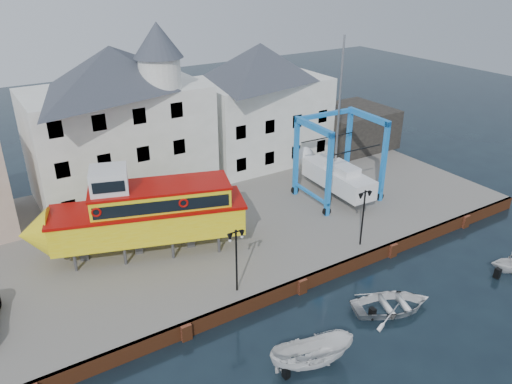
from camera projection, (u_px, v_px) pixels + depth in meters
ground at (301, 292)px, 31.66m from camera, size 140.00×140.00×0.00m
hardstanding at (219, 216)px, 39.87m from camera, size 44.00×22.00×1.00m
quay_wall at (300, 285)px, 31.53m from camera, size 44.00×0.47×1.00m
building_white_main at (120, 120)px, 40.26m from camera, size 14.00×8.30×14.00m
building_white_right at (260, 103)px, 47.71m from camera, size 12.00×8.00×11.20m
shed_dark at (350, 128)px, 52.53m from camera, size 8.00×7.00×4.00m
lamp_post_left at (236, 245)px, 28.87m from camera, size 1.12×0.32×4.20m
lamp_post_right at (364, 204)px, 33.68m from camera, size 1.12×0.32×4.20m
tour_boat at (135, 214)px, 32.81m from camera, size 14.86×7.80×6.32m
travel_lift at (332, 170)px, 41.64m from camera, size 6.33×8.76×13.10m
motorboat_a at (311, 365)px, 26.00m from camera, size 4.82×2.90×1.75m
motorboat_b at (391, 309)px, 30.11m from camera, size 5.79×4.94×1.02m
motorboat_c at (511, 271)px, 33.81m from camera, size 3.81×3.67×1.55m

